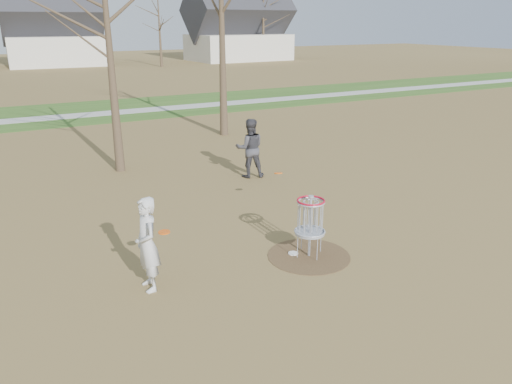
{
  "coord_description": "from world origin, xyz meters",
  "views": [
    {
      "loc": [
        -5.64,
        -8.09,
        4.84
      ],
      "look_at": [
        -0.5,
        1.5,
        1.1
      ],
      "focal_mm": 35.0,
      "sensor_mm": 36.0,
      "label": 1
    }
  ],
  "objects_px": {
    "player_throwing": "(250,148)",
    "disc_golf_basket": "(310,217)",
    "player_standing": "(147,244)"
  },
  "relations": [
    {
      "from": "player_standing",
      "to": "disc_golf_basket",
      "type": "height_order",
      "value": "player_standing"
    },
    {
      "from": "player_throwing",
      "to": "disc_golf_basket",
      "type": "relative_size",
      "value": 1.42
    },
    {
      "from": "player_throwing",
      "to": "disc_golf_basket",
      "type": "xyz_separation_m",
      "value": [
        -1.58,
        -5.79,
        -0.04
      ]
    },
    {
      "from": "player_standing",
      "to": "disc_golf_basket",
      "type": "distance_m",
      "value": 3.45
    },
    {
      "from": "player_standing",
      "to": "player_throwing",
      "type": "height_order",
      "value": "player_throwing"
    },
    {
      "from": "player_throwing",
      "to": "disc_golf_basket",
      "type": "distance_m",
      "value": 6.0
    },
    {
      "from": "player_throwing",
      "to": "disc_golf_basket",
      "type": "bearing_deg",
      "value": 94.02
    },
    {
      "from": "player_standing",
      "to": "player_throwing",
      "type": "bearing_deg",
      "value": 136.87
    },
    {
      "from": "player_standing",
      "to": "player_throwing",
      "type": "distance_m",
      "value": 7.44
    },
    {
      "from": "player_standing",
      "to": "player_throwing",
      "type": "relative_size",
      "value": 0.96
    }
  ]
}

